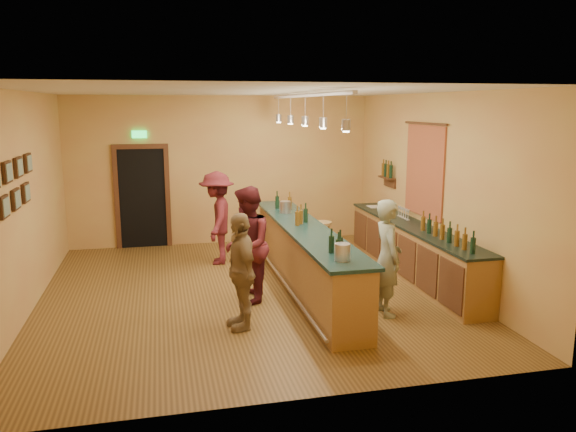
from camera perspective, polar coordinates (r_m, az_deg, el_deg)
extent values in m
plane|color=#563B18|center=(9.25, -4.08, -7.70)|extent=(7.00, 7.00, 0.00)
cube|color=silver|center=(8.76, -4.38, 12.53)|extent=(6.50, 7.00, 0.02)
cube|color=#C27C48|center=(12.31, -6.73, 4.62)|extent=(6.50, 0.02, 3.20)
cube|color=#C27C48|center=(5.50, 1.36, -3.43)|extent=(6.50, 0.02, 3.20)
cube|color=#C27C48|center=(8.98, -25.19, 1.21)|extent=(0.02, 7.00, 3.20)
cube|color=#C27C48|center=(9.89, 14.75, 2.73)|extent=(0.02, 7.00, 3.20)
cube|color=black|center=(12.30, -14.56, 1.74)|extent=(0.95, 0.06, 2.10)
cube|color=#462215|center=(12.30, -17.00, 1.62)|extent=(0.10, 0.08, 2.10)
cube|color=#462215|center=(12.27, -12.11, 1.83)|extent=(0.10, 0.08, 2.10)
cube|color=#462215|center=(12.15, -14.81, 6.85)|extent=(1.15, 0.08, 0.10)
cube|color=#19E54C|center=(12.13, -14.87, 8.02)|extent=(0.30, 0.04, 0.15)
cube|color=maroon|center=(10.20, 13.68, 4.45)|extent=(0.03, 1.40, 1.60)
cube|color=#462215|center=(11.56, 9.99, 3.85)|extent=(0.16, 0.55, 0.03)
cube|color=#462215|center=(11.60, 10.30, 3.37)|extent=(0.03, 0.55, 0.18)
cube|color=brown|center=(10.16, 12.51, -3.56)|extent=(0.55, 4.50, 0.90)
cube|color=black|center=(10.06, 12.62, -0.97)|extent=(0.60, 4.55, 0.04)
cylinder|color=silver|center=(11.21, 9.79, 0.71)|extent=(0.09, 0.09, 0.09)
cube|color=silver|center=(11.66, 8.71, 0.95)|extent=(0.22, 0.30, 0.01)
cube|color=brown|center=(9.29, 1.67, -4.37)|extent=(0.60, 5.00, 1.00)
cube|color=#132D2C|center=(9.16, 1.68, -1.20)|extent=(0.70, 5.10, 0.05)
cylinder|color=silver|center=(9.31, -0.51, -6.58)|extent=(0.05, 5.00, 0.05)
cylinder|color=silver|center=(7.16, 5.55, -3.67)|extent=(0.20, 0.20, 0.22)
cylinder|color=silver|center=(10.27, -0.27, 0.92)|extent=(0.20, 0.20, 0.22)
cube|color=silver|center=(8.95, 1.76, 12.14)|extent=(0.06, 4.60, 0.05)
cylinder|color=silver|center=(7.03, 5.96, 10.81)|extent=(0.01, 0.01, 0.35)
cylinder|color=#A5A5AD|center=(7.04, 5.93, 9.18)|extent=(0.11, 0.11, 0.14)
cylinder|color=#FFEABF|center=(7.04, 5.91, 8.53)|extent=(0.08, 0.08, 0.02)
cylinder|color=silver|center=(7.99, 3.61, 10.88)|extent=(0.01, 0.01, 0.35)
cylinder|color=#A5A5AD|center=(7.99, 3.59, 9.45)|extent=(0.11, 0.11, 0.14)
cylinder|color=#FFEABF|center=(7.99, 3.58, 8.88)|extent=(0.08, 0.08, 0.02)
cylinder|color=silver|center=(8.95, 1.76, 10.93)|extent=(0.01, 0.01, 0.35)
cylinder|color=#A5A5AD|center=(8.95, 1.75, 9.65)|extent=(0.11, 0.11, 0.14)
cylinder|color=#FFEABF|center=(8.95, 1.74, 9.13)|extent=(0.08, 0.08, 0.02)
cylinder|color=silver|center=(9.92, 0.27, 10.95)|extent=(0.01, 0.01, 0.35)
cylinder|color=#A5A5AD|center=(9.92, 0.27, 9.80)|extent=(0.11, 0.11, 0.14)
cylinder|color=#FFEABF|center=(9.92, 0.26, 9.34)|extent=(0.08, 0.08, 0.02)
cylinder|color=silver|center=(10.90, -0.96, 10.97)|extent=(0.01, 0.01, 0.35)
cylinder|color=#A5A5AD|center=(10.90, -0.95, 9.92)|extent=(0.11, 0.11, 0.14)
cylinder|color=#FFEABF|center=(10.90, -0.95, 9.50)|extent=(0.08, 0.08, 0.02)
imported|color=gray|center=(8.18, 10.06, -4.18)|extent=(0.44, 0.64, 1.69)
imported|color=#59191E|center=(8.56, -4.17, -2.98)|extent=(0.84, 0.99, 1.80)
imported|color=#997A51|center=(7.61, -4.82, -5.58)|extent=(0.51, 0.98, 1.60)
imported|color=#59191E|center=(10.76, -7.21, -0.19)|extent=(0.85, 1.24, 1.77)
cylinder|color=olive|center=(10.83, 3.47, -0.72)|extent=(0.38, 0.38, 0.04)
cylinder|color=olive|center=(10.96, 4.18, -2.69)|extent=(0.04, 0.04, 0.74)
cylinder|color=olive|center=(11.02, 2.90, -2.60)|extent=(0.04, 0.04, 0.74)
cylinder|color=olive|center=(10.78, 3.26, -2.91)|extent=(0.04, 0.04, 0.74)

